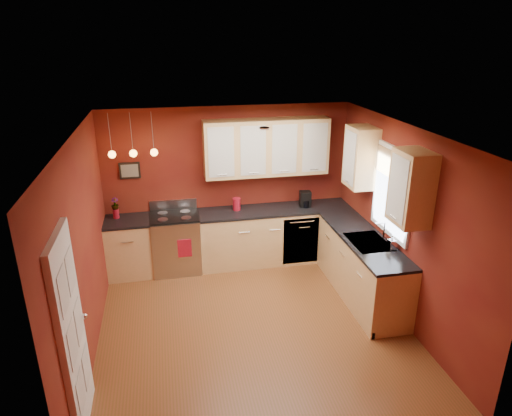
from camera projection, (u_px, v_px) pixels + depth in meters
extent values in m
plane|color=brown|center=(254.00, 326.00, 6.09)|extent=(4.20, 4.20, 0.00)
cube|color=beige|center=(253.00, 133.00, 5.16)|extent=(4.00, 4.20, 0.02)
cube|color=maroon|center=(228.00, 185.00, 7.54)|extent=(4.00, 0.02, 2.60)
cube|color=maroon|center=(304.00, 344.00, 3.71)|extent=(4.00, 0.02, 2.60)
cube|color=maroon|center=(83.00, 252.00, 5.25)|extent=(0.02, 4.20, 2.60)
cube|color=maroon|center=(402.00, 224.00, 6.00)|extent=(0.02, 4.20, 2.60)
cube|color=#DDB077|center=(130.00, 248.00, 7.27)|extent=(0.70, 0.60, 0.90)
cube|color=#DDB077|center=(275.00, 236.00, 7.71)|extent=(2.54, 0.60, 0.90)
cube|color=#DDB077|center=(361.00, 268.00, 6.66)|extent=(0.60, 2.10, 0.90)
cube|color=black|center=(127.00, 221.00, 7.10)|extent=(0.70, 0.62, 0.04)
cube|color=black|center=(275.00, 210.00, 7.54)|extent=(2.54, 0.62, 0.04)
cube|color=black|center=(364.00, 238.00, 6.49)|extent=(0.62, 2.10, 0.04)
cube|color=#AFAFB4|center=(176.00, 244.00, 7.40)|extent=(0.76, 0.64, 0.92)
cube|color=black|center=(177.00, 250.00, 7.12)|extent=(0.55, 0.02, 0.32)
cylinder|color=#AFAFB4|center=(176.00, 237.00, 7.02)|extent=(0.60, 0.02, 0.02)
cube|color=black|center=(174.00, 216.00, 7.23)|extent=(0.76, 0.60, 0.03)
cylinder|color=gray|center=(163.00, 219.00, 7.06)|extent=(0.16, 0.16, 0.01)
cylinder|color=gray|center=(186.00, 218.00, 7.13)|extent=(0.16, 0.16, 0.01)
cylinder|color=gray|center=(163.00, 213.00, 7.32)|extent=(0.16, 0.16, 0.01)
cylinder|color=gray|center=(185.00, 211.00, 7.38)|extent=(0.16, 0.16, 0.01)
cube|color=#AFAFB4|center=(173.00, 204.00, 7.47)|extent=(0.76, 0.04, 0.16)
cube|color=#AFAFB4|center=(301.00, 241.00, 7.52)|extent=(0.60, 0.02, 0.80)
cube|color=gray|center=(368.00, 243.00, 6.36)|extent=(0.50, 0.70, 0.05)
cube|color=black|center=(363.00, 239.00, 6.52)|extent=(0.42, 0.30, 0.02)
cube|color=black|center=(374.00, 249.00, 6.21)|extent=(0.42, 0.30, 0.02)
cylinder|color=white|center=(384.00, 231.00, 6.34)|extent=(0.02, 0.02, 0.28)
cylinder|color=white|center=(381.00, 223.00, 6.28)|extent=(0.16, 0.02, 0.02)
cube|color=white|center=(393.00, 192.00, 6.15)|extent=(0.04, 1.02, 1.22)
cube|color=white|center=(392.00, 192.00, 6.14)|extent=(0.01, 0.90, 1.10)
cube|color=#9B7A4D|center=(394.00, 166.00, 6.01)|extent=(0.02, 0.96, 0.36)
cube|color=white|center=(72.00, 335.00, 4.26)|extent=(0.06, 0.82, 2.05)
cube|color=silver|center=(63.00, 291.00, 3.89)|extent=(0.00, 0.28, 0.40)
cube|color=silver|center=(70.00, 271.00, 4.22)|extent=(0.00, 0.28, 0.40)
cube|color=silver|center=(72.00, 344.00, 4.09)|extent=(0.00, 0.28, 0.40)
cube|color=silver|center=(79.00, 321.00, 4.42)|extent=(0.00, 0.28, 0.40)
cube|color=silver|center=(81.00, 392.00, 4.29)|extent=(0.00, 0.28, 0.40)
cube|color=silver|center=(86.00, 367.00, 4.62)|extent=(0.00, 0.28, 0.40)
sphere|color=white|center=(84.00, 316.00, 4.58)|extent=(0.06, 0.06, 0.06)
cube|color=#DDB077|center=(266.00, 147.00, 7.26)|extent=(2.00, 0.35, 0.90)
cube|color=#DDB077|center=(383.00, 171.00, 6.03)|extent=(0.35, 1.95, 0.90)
cube|color=black|center=(130.00, 170.00, 7.11)|extent=(0.32, 0.03, 0.26)
cylinder|color=gray|center=(110.00, 134.00, 6.53)|extent=(0.01, 0.01, 0.60)
sphere|color=#FFA53F|center=(112.00, 154.00, 6.64)|extent=(0.11, 0.11, 0.11)
cylinder|color=gray|center=(131.00, 133.00, 6.59)|extent=(0.01, 0.01, 0.60)
sphere|color=#FFA53F|center=(133.00, 153.00, 6.70)|extent=(0.11, 0.11, 0.11)
cylinder|color=gray|center=(152.00, 132.00, 6.65)|extent=(0.01, 0.01, 0.60)
sphere|color=#FFA53F|center=(154.00, 152.00, 6.76)|extent=(0.11, 0.11, 0.11)
cylinder|color=maroon|center=(237.00, 205.00, 7.45)|extent=(0.12, 0.12, 0.19)
cylinder|color=maroon|center=(237.00, 199.00, 7.42)|extent=(0.13, 0.13, 0.02)
cylinder|color=maroon|center=(116.00, 214.00, 7.13)|extent=(0.09, 0.09, 0.15)
imported|color=maroon|center=(115.00, 204.00, 7.07)|extent=(0.13, 0.13, 0.20)
cube|color=black|center=(305.00, 199.00, 7.60)|extent=(0.19, 0.17, 0.26)
cylinder|color=black|center=(306.00, 204.00, 7.57)|extent=(0.11, 0.11, 0.12)
imported|color=white|center=(392.00, 242.00, 6.09)|extent=(0.10, 0.10, 0.21)
cube|color=maroon|center=(185.00, 248.00, 7.10)|extent=(0.22, 0.01, 0.29)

